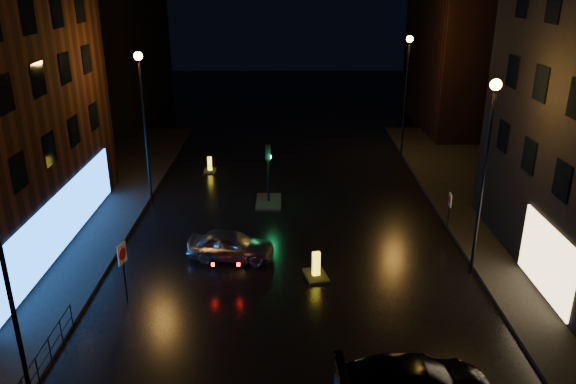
# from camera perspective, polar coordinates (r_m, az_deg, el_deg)

# --- Properties ---
(ground) EXTENTS (120.00, 120.00, 0.00)m
(ground) POSITION_cam_1_polar(r_m,az_deg,el_deg) (19.54, 0.42, -16.93)
(ground) COLOR black
(ground) RESTS_ON ground
(building_far_left) EXTENTS (8.00, 16.00, 14.00)m
(building_far_left) POSITION_cam_1_polar(r_m,az_deg,el_deg) (53.02, -18.13, 14.79)
(building_far_left) COLOR black
(building_far_left) RESTS_ON ground
(building_far_right) EXTENTS (8.00, 14.00, 12.00)m
(building_far_right) POSITION_cam_1_polar(r_m,az_deg,el_deg) (50.09, 17.99, 13.32)
(building_far_right) COLOR black
(building_far_right) RESTS_ON ground
(street_lamp_lfar) EXTENTS (0.44, 0.44, 8.37)m
(street_lamp_lfar) POSITION_cam_1_polar(r_m,az_deg,el_deg) (31.02, -14.53, 8.47)
(street_lamp_lfar) COLOR black
(street_lamp_lfar) RESTS_ON ground
(street_lamp_rnear) EXTENTS (0.44, 0.44, 8.37)m
(street_lamp_rnear) POSITION_cam_1_polar(r_m,az_deg,el_deg) (23.71, 19.57, 4.06)
(street_lamp_rnear) COLOR black
(street_lamp_rnear) RESTS_ON ground
(street_lamp_rfar) EXTENTS (0.44, 0.44, 8.37)m
(street_lamp_rfar) POSITION_cam_1_polar(r_m,az_deg,el_deg) (38.75, 11.97, 11.15)
(street_lamp_rfar) COLOR black
(street_lamp_rfar) RESTS_ON ground
(traffic_signal) EXTENTS (1.40, 2.40, 3.45)m
(traffic_signal) POSITION_cam_1_polar(r_m,az_deg,el_deg) (31.57, -1.99, -0.25)
(traffic_signal) COLOR black
(traffic_signal) RESTS_ON ground
(guard_railing) EXTENTS (0.05, 6.04, 1.00)m
(guard_railing) POSITION_cam_1_polar(r_m,az_deg,el_deg) (19.90, -24.21, -15.66)
(guard_railing) COLOR black
(guard_railing) RESTS_ON ground
(silver_hatchback) EXTENTS (4.05, 2.03, 1.33)m
(silver_hatchback) POSITION_cam_1_polar(r_m,az_deg,el_deg) (25.55, -5.80, -5.39)
(silver_hatchback) COLOR #929599
(silver_hatchback) RESTS_ON ground
(dark_sedan) EXTENTS (4.89, 2.23, 1.39)m
(dark_sedan) POSITION_cam_1_polar(r_m,az_deg,el_deg) (18.14, 12.74, -18.27)
(dark_sedan) COLOR black
(dark_sedan) RESTS_ON ground
(bollard_near) EXTENTS (1.17, 1.50, 1.17)m
(bollard_near) POSITION_cam_1_polar(r_m,az_deg,el_deg) (24.15, 2.86, -8.08)
(bollard_near) COLOR black
(bollard_near) RESTS_ON ground
(bollard_far) EXTENTS (0.76, 1.13, 0.98)m
(bollard_far) POSITION_cam_1_polar(r_m,az_deg,el_deg) (37.07, -7.93, 2.41)
(bollard_far) COLOR black
(bollard_far) RESTS_ON ground
(road_sign_left) EXTENTS (0.19, 0.60, 2.49)m
(road_sign_left) POSITION_cam_1_polar(r_m,az_deg,el_deg) (22.62, -16.46, -6.52)
(road_sign_left) COLOR black
(road_sign_left) RESTS_ON ground
(road_sign_right) EXTENTS (0.09, 0.49, 2.01)m
(road_sign_right) POSITION_cam_1_polar(r_m,az_deg,el_deg) (28.86, 16.12, -1.10)
(road_sign_right) COLOR black
(road_sign_right) RESTS_ON ground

